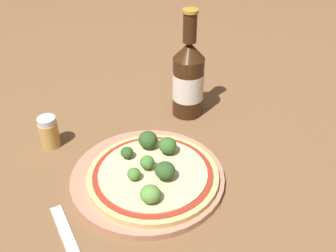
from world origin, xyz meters
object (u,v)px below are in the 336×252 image
(beer_bottle, at_px, (188,78))
(fork, at_px, (70,242))
(pepper_shaker, at_px, (49,132))
(pizza, at_px, (151,176))

(beer_bottle, relative_size, fork, 1.51)
(pepper_shaker, relative_size, fork, 0.42)
(beer_bottle, height_order, pepper_shaker, beer_bottle)
(pizza, xyz_separation_m, pepper_shaker, (-0.04, 0.23, 0.01))
(pizza, height_order, fork, pizza)
(pizza, height_order, pepper_shaker, pepper_shaker)
(pizza, distance_m, pepper_shaker, 0.24)
(pepper_shaker, bearing_deg, fork, -121.24)
(fork, bearing_deg, pizza, -70.97)
(pizza, xyz_separation_m, fork, (-0.18, 0.01, -0.02))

